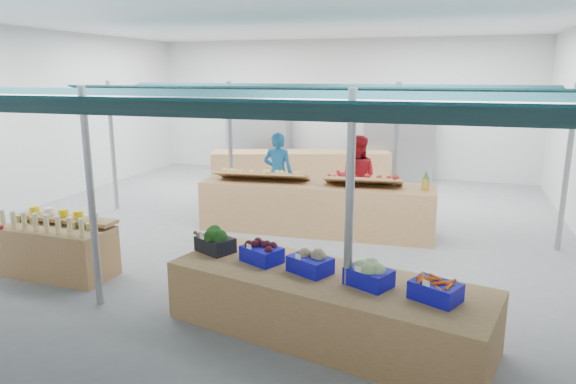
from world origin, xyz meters
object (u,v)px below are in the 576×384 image
object	(u,v)px
veg_counter	(325,305)
vendor_right	(356,178)
bottle_shelf	(60,248)
fruit_counter	(316,207)
vendor_left	(278,173)
crate_stack	(402,327)

from	to	relation	value
veg_counter	vendor_right	xyz separation A→B (m)	(-0.62, 5.20, 0.55)
bottle_shelf	fruit_counter	bearing A→B (deg)	47.98
vendor_left	vendor_right	bearing A→B (deg)	176.72
crate_stack	vendor_right	distance (m)	5.58
veg_counter	vendor_left	world-z (taller)	vendor_left
veg_counter	bottle_shelf	bearing A→B (deg)	-174.53
bottle_shelf	vendor_right	distance (m)	6.06
veg_counter	crate_stack	xyz separation A→B (m)	(0.94, -0.13, -0.07)
bottle_shelf	fruit_counter	xyz separation A→B (m)	(3.29, 3.51, 0.07)
fruit_counter	vendor_right	xyz separation A→B (m)	(0.60, 1.10, 0.43)
bottle_shelf	crate_stack	xyz separation A→B (m)	(5.45, -0.71, -0.12)
vendor_right	crate_stack	bearing A→B (deg)	103.02
veg_counter	crate_stack	distance (m)	0.95
bottle_shelf	veg_counter	xyz separation A→B (m)	(4.51, -0.59, -0.05)
crate_stack	vendor_left	size ratio (longest dim) A/B	0.33
bottle_shelf	crate_stack	distance (m)	5.50
veg_counter	vendor_right	size ratio (longest dim) A/B	2.11
fruit_counter	vendor_right	world-z (taller)	vendor_right
fruit_counter	crate_stack	size ratio (longest dim) A/B	7.50
fruit_counter	crate_stack	xyz separation A→B (m)	(2.16, -4.23, -0.19)
veg_counter	vendor_right	world-z (taller)	vendor_right
veg_counter	crate_stack	size ratio (longest dim) A/B	6.33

